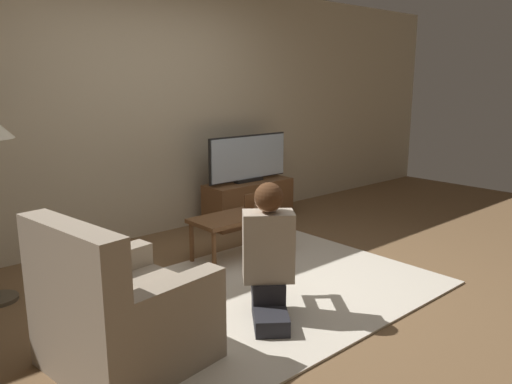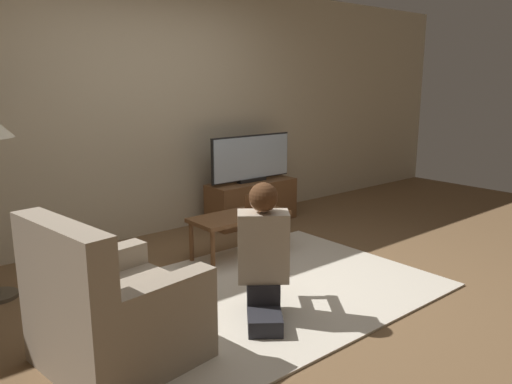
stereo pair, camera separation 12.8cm
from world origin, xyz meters
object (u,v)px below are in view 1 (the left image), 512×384
coffee_table (240,220)px  armchair (122,318)px  tv (248,158)px  person_kneeling (268,251)px

coffee_table → armchair: size_ratio=1.02×
tv → armchair: tv is taller
tv → coffee_table: (-0.82, -0.83, -0.38)m
tv → armchair: (-2.46, -1.76, -0.45)m
tv → person_kneeling: bearing=-127.5°
tv → armchair: 3.06m
person_kneeling → armchair: bearing=31.5°
person_kneeling → coffee_table: bearing=-83.0°
coffee_table → person_kneeling: 1.21m
tv → person_kneeling: tv is taller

